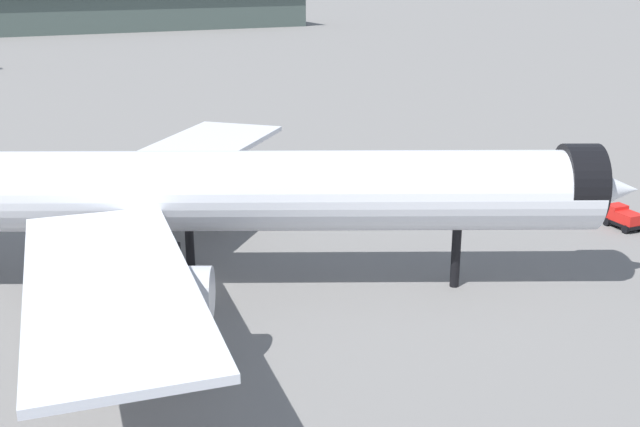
% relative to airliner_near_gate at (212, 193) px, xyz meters
% --- Properties ---
extents(ground, '(900.00, 900.00, 0.00)m').
position_rel_airliner_near_gate_xyz_m(ground, '(-2.01, 0.46, -7.01)').
color(ground, slate).
extents(airliner_near_gate, '(56.03, 50.15, 15.92)m').
position_rel_airliner_near_gate_xyz_m(airliner_near_gate, '(0.00, 0.00, 0.00)').
color(airliner_near_gate, silver).
rests_on(airliner_near_gate, ground).
extents(baggage_tug_wing, '(1.89, 3.21, 1.85)m').
position_rel_airliner_near_gate_xyz_m(baggage_tug_wing, '(36.07, -1.14, -6.04)').
color(baggage_tug_wing, black).
rests_on(baggage_tug_wing, ground).
extents(baggage_cart_trailing, '(2.45, 2.74, 1.82)m').
position_rel_airliner_near_gate_xyz_m(baggage_cart_trailing, '(25.72, 21.25, -6.04)').
color(baggage_cart_trailing, black).
rests_on(baggage_cart_trailing, ground).
extents(traffic_cone_near_nose, '(0.54, 0.54, 0.67)m').
position_rel_airliner_near_gate_xyz_m(traffic_cone_near_nose, '(33.88, 13.43, -6.68)').
color(traffic_cone_near_nose, '#F2600C').
rests_on(traffic_cone_near_nose, ground).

